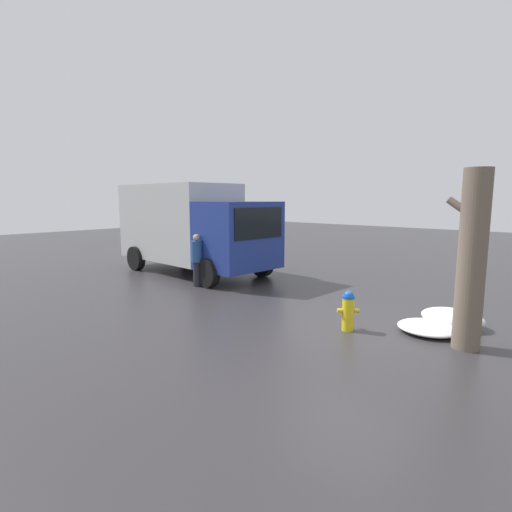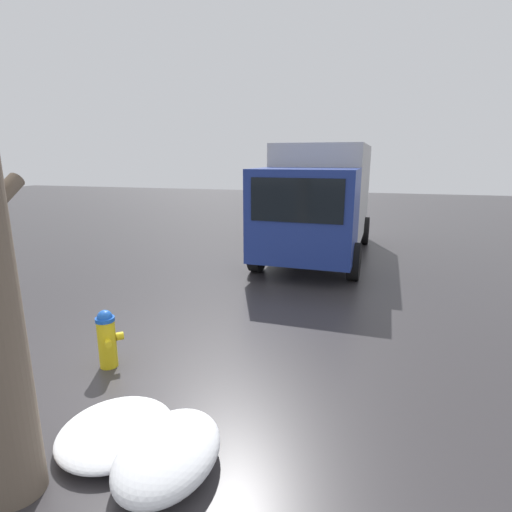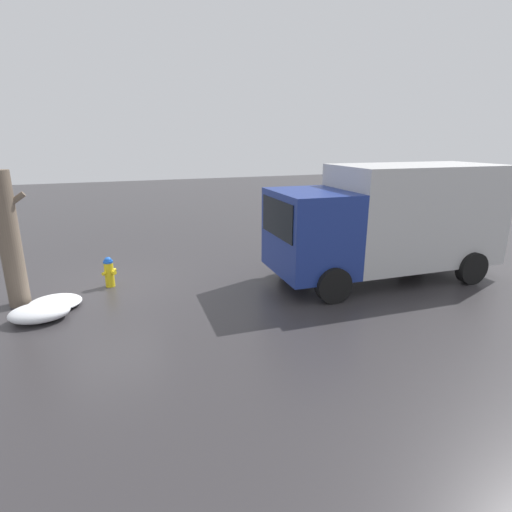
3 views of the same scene
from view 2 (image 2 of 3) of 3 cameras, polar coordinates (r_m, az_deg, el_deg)
name	(u,v)px [view 2 (image 2 of 3)]	position (r m, az deg, el deg)	size (l,w,h in m)	color
ground_plane	(109,366)	(6.17, -20.20, -14.52)	(60.00, 60.00, 0.00)	#333033
fire_hydrant	(107,338)	(5.99, -20.52, -10.89)	(0.39, 0.39, 0.84)	yellow
delivery_truck	(321,197)	(11.97, 9.27, 8.38)	(6.60, 2.93, 3.21)	navy
pedestrian	(256,235)	(10.44, 0.06, 3.08)	(0.35, 0.35, 1.62)	#23232D
snow_pile_by_hydrant	(116,431)	(4.73, -19.33, -22.54)	(1.21, 1.16, 0.20)	white
snow_pile_curbside	(168,453)	(4.20, -12.40, -25.79)	(1.26, 0.91, 0.38)	white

